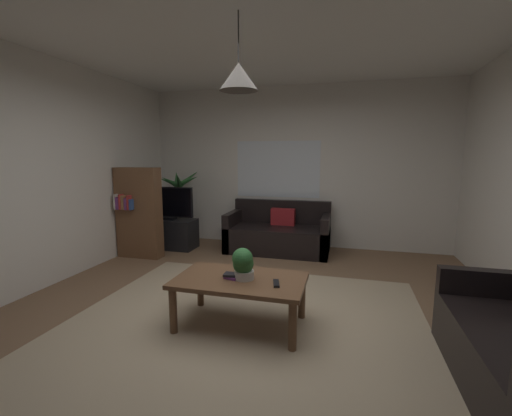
# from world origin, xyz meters

# --- Properties ---
(floor) EXTENTS (5.17, 5.77, 0.02)m
(floor) POSITION_xyz_m (0.00, 0.00, -0.01)
(floor) COLOR brown
(floor) RESTS_ON ground
(rug) EXTENTS (3.36, 3.17, 0.01)m
(rug) POSITION_xyz_m (0.00, -0.20, 0.00)
(rug) COLOR tan
(rug) RESTS_ON ground
(wall_back) EXTENTS (5.29, 0.06, 2.75)m
(wall_back) POSITION_xyz_m (0.00, 2.92, 1.38)
(wall_back) COLOR silver
(wall_back) RESTS_ON ground
(wall_left) EXTENTS (0.06, 5.77, 2.75)m
(wall_left) POSITION_xyz_m (-2.61, 0.00, 1.38)
(wall_left) COLOR silver
(wall_left) RESTS_ON ground
(ceiling) EXTENTS (5.17, 5.77, 0.02)m
(ceiling) POSITION_xyz_m (0.00, 0.00, 2.76)
(ceiling) COLOR white
(window_pane) EXTENTS (1.47, 0.01, 0.98)m
(window_pane) POSITION_xyz_m (-0.30, 2.88, 1.34)
(window_pane) COLOR white
(couch_under_window) EXTENTS (1.67, 0.81, 0.82)m
(couch_under_window) POSITION_xyz_m (-0.18, 2.42, 0.27)
(couch_under_window) COLOR black
(couch_under_window) RESTS_ON ground
(coffee_table) EXTENTS (1.19, 0.70, 0.46)m
(coffee_table) POSITION_xyz_m (-0.03, -0.13, 0.39)
(coffee_table) COLOR brown
(coffee_table) RESTS_ON ground
(book_on_table_0) EXTENTS (0.15, 0.12, 0.02)m
(book_on_table_0) POSITION_xyz_m (-0.11, -0.16, 0.47)
(book_on_table_0) COLOR #72387F
(book_on_table_0) RESTS_ON coffee_table
(book_on_table_1) EXTENTS (0.13, 0.10, 0.02)m
(book_on_table_1) POSITION_xyz_m (-0.12, -0.16, 0.49)
(book_on_table_1) COLOR black
(book_on_table_1) RESTS_ON coffee_table
(remote_on_table_0) EXTENTS (0.09, 0.17, 0.02)m
(remote_on_table_0) POSITION_xyz_m (0.32, -0.20, 0.47)
(remote_on_table_0) COLOR black
(remote_on_table_0) RESTS_ON coffee_table
(potted_plant_on_table) EXTENTS (0.20, 0.21, 0.30)m
(potted_plant_on_table) POSITION_xyz_m (0.00, -0.16, 0.61)
(potted_plant_on_table) COLOR beige
(potted_plant_on_table) RESTS_ON coffee_table
(tv_stand) EXTENTS (0.90, 0.44, 0.50)m
(tv_stand) POSITION_xyz_m (-2.03, 2.14, 0.25)
(tv_stand) COLOR black
(tv_stand) RESTS_ON ground
(tv) EXTENTS (0.90, 0.16, 0.56)m
(tv) POSITION_xyz_m (-2.03, 2.11, 0.79)
(tv) COLOR black
(tv) RESTS_ON tv_stand
(potted_palm_corner) EXTENTS (0.83, 0.78, 1.35)m
(potted_palm_corner) POSITION_xyz_m (-2.05, 2.54, 0.60)
(potted_palm_corner) COLOR brown
(potted_palm_corner) RESTS_ON ground
(bookshelf_corner) EXTENTS (0.70, 0.31, 1.40)m
(bookshelf_corner) POSITION_xyz_m (-2.22, 1.54, 0.71)
(bookshelf_corner) COLOR brown
(bookshelf_corner) RESTS_ON ground
(pendant_lamp) EXTENTS (0.33, 0.33, 0.64)m
(pendant_lamp) POSITION_xyz_m (-0.03, -0.13, 2.23)
(pendant_lamp) COLOR black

